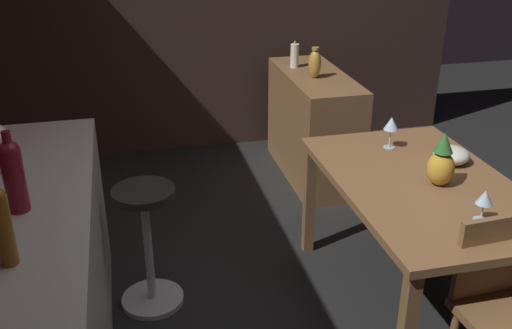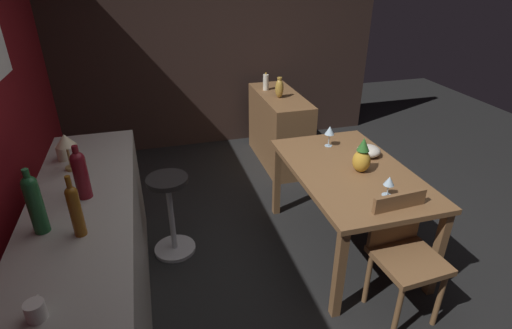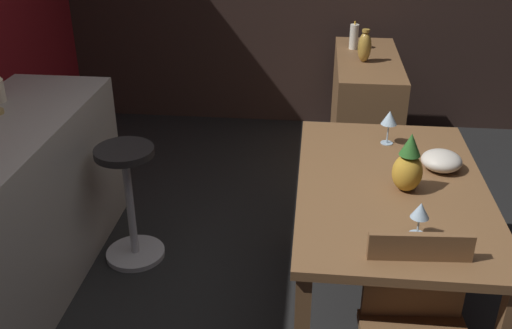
% 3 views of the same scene
% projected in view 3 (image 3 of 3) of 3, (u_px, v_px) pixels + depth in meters
% --- Properties ---
extents(ground_plane, '(9.00, 9.00, 0.00)m').
position_uv_depth(ground_plane, '(295.00, 312.00, 2.96)').
color(ground_plane, black).
extents(dining_table, '(1.37, 0.85, 0.74)m').
position_uv_depth(dining_table, '(390.00, 200.00, 2.68)').
color(dining_table, brown).
rests_on(dining_table, ground_plane).
extents(sideboard_cabinet, '(1.10, 0.44, 0.82)m').
position_uv_depth(sideboard_cabinet, '(364.00, 112.00, 4.27)').
color(sideboard_cabinet, brown).
rests_on(sideboard_cabinet, ground_plane).
extents(bar_stool, '(0.34, 0.34, 0.69)m').
position_uv_depth(bar_stool, '(130.00, 201.00, 3.23)').
color(bar_stool, '#262323').
rests_on(bar_stool, ground_plane).
extents(wine_glass_left, '(0.08, 0.08, 0.18)m').
position_uv_depth(wine_glass_left, '(389.00, 119.00, 2.96)').
color(wine_glass_left, silver).
rests_on(wine_glass_left, dining_table).
extents(wine_glass_right, '(0.07, 0.07, 0.15)m').
position_uv_depth(wine_glass_right, '(420.00, 212.00, 2.22)').
color(wine_glass_right, silver).
rests_on(wine_glass_right, dining_table).
extents(pineapple_centerpiece, '(0.13, 0.13, 0.27)m').
position_uv_depth(pineapple_centerpiece, '(408.00, 166.00, 2.54)').
color(pineapple_centerpiece, gold).
rests_on(pineapple_centerpiece, dining_table).
extents(fruit_bowl, '(0.19, 0.19, 0.09)m').
position_uv_depth(fruit_bowl, '(442.00, 161.00, 2.75)').
color(fruit_bowl, beige).
rests_on(fruit_bowl, dining_table).
extents(pillar_candle_tall, '(0.06, 0.06, 0.20)m').
position_uv_depth(pillar_candle_tall, '(354.00, 37.00, 4.25)').
color(pillar_candle_tall, white).
rests_on(pillar_candle_tall, sideboard_cabinet).
extents(vase_brass, '(0.09, 0.09, 0.22)m').
position_uv_depth(vase_brass, '(365.00, 47.00, 3.96)').
color(vase_brass, '#B78C38').
rests_on(vase_brass, sideboard_cabinet).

